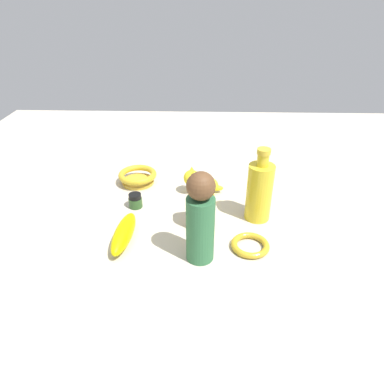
# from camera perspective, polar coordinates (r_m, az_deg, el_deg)

# --- Properties ---
(ground) EXTENTS (2.00, 2.00, 0.00)m
(ground) POSITION_cam_1_polar(r_m,az_deg,el_deg) (1.02, 0.00, -3.98)
(ground) COLOR #BCB29E
(nail_polish_jar) EXTENTS (0.04, 0.04, 0.04)m
(nail_polish_jar) POSITION_cam_1_polar(r_m,az_deg,el_deg) (1.07, -9.34, -1.41)
(nail_polish_jar) COLOR #274921
(nail_polish_jar) RESTS_ON ground
(bottle_tall) EXTENTS (0.07, 0.07, 0.22)m
(bottle_tall) POSITION_cam_1_polar(r_m,az_deg,el_deg) (0.99, 11.08, 0.21)
(bottle_tall) COLOR gold
(bottle_tall) RESTS_ON ground
(cat_figurine) EXTENTS (0.06, 0.13, 0.09)m
(cat_figurine) POSITION_cam_1_polar(r_m,az_deg,el_deg) (1.12, 1.38, 1.59)
(cat_figurine) COLOR yellow
(cat_figurine) RESTS_ON ground
(bottle_short) EXTENTS (0.07, 0.07, 0.14)m
(bottle_short) POSITION_cam_1_polar(r_m,az_deg,el_deg) (0.96, 1.48, -2.82)
(bottle_short) COLOR gold
(bottle_short) RESTS_ON ground
(bangle) EXTENTS (0.10, 0.10, 0.02)m
(bangle) POSITION_cam_1_polar(r_m,az_deg,el_deg) (0.92, 9.57, -8.66)
(bangle) COLOR #B79221
(bangle) RESTS_ON ground
(banana) EXTENTS (0.18, 0.06, 0.05)m
(banana) POSITION_cam_1_polar(r_m,az_deg,el_deg) (0.94, -11.21, -6.69)
(banana) COLOR #CEBB05
(banana) RESTS_ON ground
(bowl) EXTENTS (0.13, 0.13, 0.04)m
(bowl) POSITION_cam_1_polar(r_m,az_deg,el_deg) (1.20, -8.96, 2.55)
(bowl) COLOR gold
(bowl) RESTS_ON ground
(person_figure_adult) EXTENTS (0.08, 0.08, 0.24)m
(person_figure_adult) POSITION_cam_1_polar(r_m,az_deg,el_deg) (0.81, 1.40, -4.38)
(person_figure_adult) COLOR #2D653E
(person_figure_adult) RESTS_ON ground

